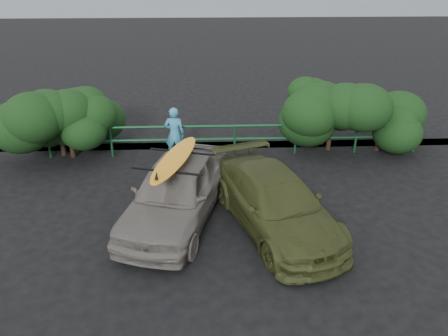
# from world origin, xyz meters

# --- Properties ---
(ground) EXTENTS (80.00, 80.00, 0.00)m
(ground) POSITION_xyz_m (0.00, 0.00, 0.00)
(ground) COLOR black
(ocean) EXTENTS (200.00, 200.00, 0.00)m
(ocean) POSITION_xyz_m (0.00, 60.00, 0.00)
(ocean) COLOR slate
(ocean) RESTS_ON ground
(guardrail) EXTENTS (14.00, 0.08, 1.04)m
(guardrail) POSITION_xyz_m (0.00, 5.00, 0.52)
(guardrail) COLOR #154B28
(guardrail) RESTS_ON ground
(shrub_left) EXTENTS (3.20, 2.40, 2.07)m
(shrub_left) POSITION_xyz_m (-4.80, 5.40, 1.03)
(shrub_left) COLOR #173A15
(shrub_left) RESTS_ON ground
(shrub_right) EXTENTS (3.20, 2.40, 2.11)m
(shrub_right) POSITION_xyz_m (5.00, 5.50, 1.06)
(shrub_right) COLOR #173A15
(shrub_right) RESTS_ON ground
(sedan) EXTENTS (2.99, 4.89, 1.56)m
(sedan) POSITION_xyz_m (-0.66, 1.17, 0.78)
(sedan) COLOR slate
(sedan) RESTS_ON ground
(olive_vehicle) EXTENTS (3.23, 4.96, 1.34)m
(olive_vehicle) POSITION_xyz_m (1.71, 0.73, 0.67)
(olive_vehicle) COLOR #3D441E
(olive_vehicle) RESTS_ON ground
(man) EXTENTS (0.68, 0.48, 1.74)m
(man) POSITION_xyz_m (-0.92, 4.72, 0.87)
(man) COLOR #419CC5
(man) RESTS_ON ground
(roof_rack) EXTENTS (1.91, 1.57, 0.06)m
(roof_rack) POSITION_xyz_m (-0.66, 1.17, 1.58)
(roof_rack) COLOR black
(roof_rack) RESTS_ON sedan
(surfboard) EXTENTS (1.30, 2.83, 0.08)m
(surfboard) POSITION_xyz_m (-0.66, 1.17, 1.65)
(surfboard) COLOR #FFA21A
(surfboard) RESTS_ON roof_rack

